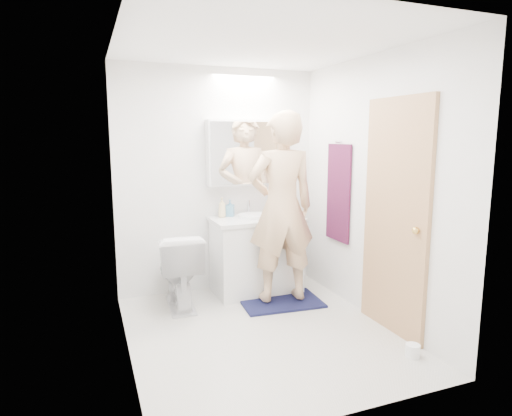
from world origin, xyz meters
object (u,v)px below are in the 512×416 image
toothbrush_cup (273,210)px  toilet_paper_roll (413,351)px  soap_bottle_a (222,208)px  soap_bottle_b (230,208)px  vanity_cabinet (256,257)px  toilet (179,269)px  person (281,207)px  medicine_cabinet (247,153)px

toothbrush_cup → toilet_paper_roll: size_ratio=0.82×
soap_bottle_a → toilet_paper_roll: size_ratio=1.93×
soap_bottle_a → soap_bottle_b: size_ratio=1.15×
vanity_cabinet → toilet: (-0.86, -0.11, -0.01)m
person → soap_bottle_a: 0.71m
person → toothbrush_cup: 0.60m
person → soap_bottle_a: person is taller
soap_bottle_a → toilet_paper_roll: soap_bottle_a is taller
soap_bottle_a → soap_bottle_b: (0.10, 0.03, -0.01)m
medicine_cabinet → soap_bottle_a: size_ratio=4.15×
toilet_paper_roll → toothbrush_cup: bearing=99.6°
person → soap_bottle_b: person is taller
medicine_cabinet → toilet: bearing=-158.7°
soap_bottle_a → soap_bottle_b: bearing=16.8°
toilet → soap_bottle_b: (0.63, 0.30, 0.53)m
vanity_cabinet → soap_bottle_a: (-0.33, 0.15, 0.54)m
soap_bottle_a → toothbrush_cup: 0.60m
vanity_cabinet → medicine_cabinet: bearing=97.5°
medicine_cabinet → soap_bottle_b: medicine_cabinet is taller
vanity_cabinet → person: person is taller
person → toothbrush_cup: (0.16, 0.56, -0.12)m
soap_bottle_a → vanity_cabinet: bearing=-24.4°
medicine_cabinet → toothbrush_cup: bearing=-9.6°
medicine_cabinet → soap_bottle_a: medicine_cabinet is taller
medicine_cabinet → toothbrush_cup: medicine_cabinet is taller
toilet → soap_bottle_a: soap_bottle_a is taller
vanity_cabinet → soap_bottle_b: (-0.23, 0.18, 0.52)m
vanity_cabinet → toothbrush_cup: bearing=30.8°
medicine_cabinet → toothbrush_cup: size_ratio=9.70×
vanity_cabinet → soap_bottle_b: bearing=142.2°
person → toothbrush_cup: size_ratio=20.65×
person → soap_bottle_a: size_ratio=8.84×
person → toilet_paper_roll: size_ratio=17.03×
soap_bottle_a → toilet_paper_roll: (0.93, -1.94, -0.88)m
vanity_cabinet → person: 0.73m
vanity_cabinet → medicine_cabinet: medicine_cabinet is taller
vanity_cabinet → person: bearing=-74.3°
soap_bottle_b → toothbrush_cup: soap_bottle_b is taller
toilet → toilet_paper_roll: bearing=134.9°
person → toilet_paper_roll: 1.74m
soap_bottle_b → toothbrush_cup: (0.50, -0.02, -0.05)m
toilet_paper_roll → soap_bottle_b: bearing=112.9°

